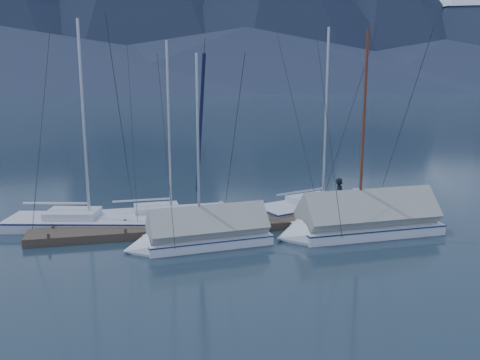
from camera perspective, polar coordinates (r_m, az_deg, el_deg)
The scene contains 10 objects.
ground at distance 20.96m, azimuth 1.25°, elevation -6.97°, with size 1000.00×1000.00×0.00m, color black.
mountain_range at distance 393.26m, azimuth -12.29°, elevation 18.85°, with size 877.00×584.00×150.50m.
dock at distance 22.78m, azimuth -0.00°, elevation -5.16°, with size 18.00×1.50×0.54m.
mooring_posts at distance 22.60m, azimuth -1.24°, elevation -4.66°, with size 15.12×1.52×0.35m.
sailboat_open_left at distance 23.66m, azimuth -15.27°, elevation -4.77°, with size 7.79×3.88×9.92m.
sailboat_open_mid at distance 24.41m, azimuth -6.59°, elevation -3.97°, with size 6.89×2.95×9.06m.
sailboat_open_right at distance 26.59m, azimuth 10.12°, elevation -2.76°, with size 7.73×4.42×9.86m.
sailboat_covered_near at distance 22.36m, azimuth 12.85°, elevation -4.81°, with size 7.37×3.15×9.46m.
sailboat_covered_far at distance 20.45m, azimuth -4.90°, elevation -6.29°, with size 6.05×2.57×8.27m.
person at distance 23.90m, azimuth 11.12°, elevation -1.84°, with size 0.64×0.42×1.74m, color black.
Camera 1 is at (-4.93, -19.25, 6.64)m, focal length 38.00 mm.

